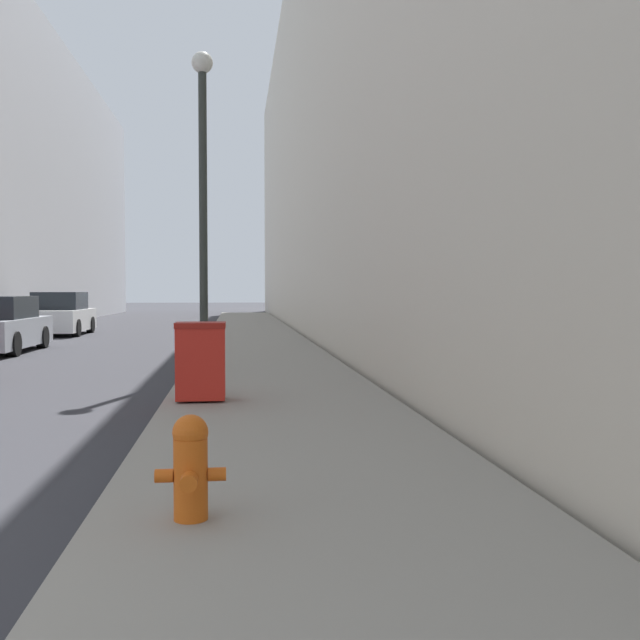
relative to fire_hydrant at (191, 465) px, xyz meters
The scene contains 6 objects.
sidewalk_right 15.87m from the fire_hydrant, 86.68° to the left, with size 3.24×60.00×0.14m.
building_right_stone 26.44m from the fire_hydrant, 70.07° to the left, with size 12.00×60.00×16.00m.
fire_hydrant is the anchor object (origin of this frame).
trash_bin 5.19m from the fire_hydrant, 92.04° to the left, with size 0.68×0.58×1.09m.
lamppost 10.20m from the fire_hydrant, 92.01° to the left, with size 0.42×0.42×6.24m.
parked_sedan_far 23.99m from the fire_hydrant, 105.25° to the left, with size 1.93×4.23×1.62m.
Camera 1 is at (4.32, -2.58, 1.66)m, focal length 40.00 mm.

